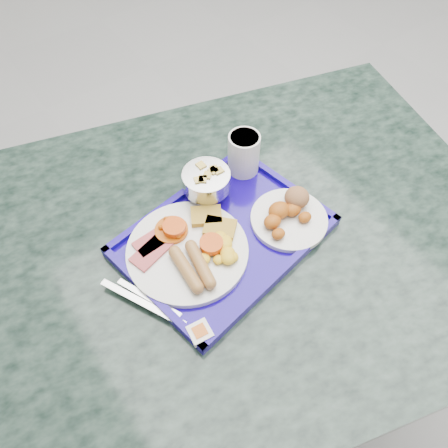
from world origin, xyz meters
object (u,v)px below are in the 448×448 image
(table, at_px, (209,292))
(bread_plate, at_px, (289,214))
(tray, at_px, (224,237))
(main_plate, at_px, (192,249))
(fruit_bowl, at_px, (207,181))
(juice_cup, at_px, (244,152))

(table, xyz_separation_m, bread_plate, (0.18, -0.06, 0.24))
(bread_plate, bearing_deg, table, 162.63)
(tray, height_order, bread_plate, bread_plate)
(tray, xyz_separation_m, main_plate, (-0.08, 0.00, 0.02))
(table, relative_size, fruit_bowl, 14.66)
(main_plate, distance_m, fruit_bowl, 0.16)
(bread_plate, bearing_deg, tray, 161.85)
(fruit_bowl, relative_size, juice_cup, 1.04)
(table, relative_size, main_plate, 6.16)
(tray, relative_size, fruit_bowl, 4.37)
(main_plate, distance_m, bread_plate, 0.22)
(main_plate, height_order, juice_cup, juice_cup)
(table, height_order, main_plate, main_plate)
(main_plate, xyz_separation_m, fruit_bowl, (0.11, 0.11, 0.03))
(main_plate, relative_size, bread_plate, 1.50)
(main_plate, height_order, bread_plate, bread_plate)
(main_plate, bearing_deg, table, 8.71)
(table, xyz_separation_m, fruit_bowl, (0.07, 0.10, 0.27))
(main_plate, relative_size, fruit_bowl, 2.38)
(tray, distance_m, fruit_bowl, 0.13)
(fruit_bowl, bearing_deg, juice_cup, 8.15)
(tray, bearing_deg, juice_cup, 40.87)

